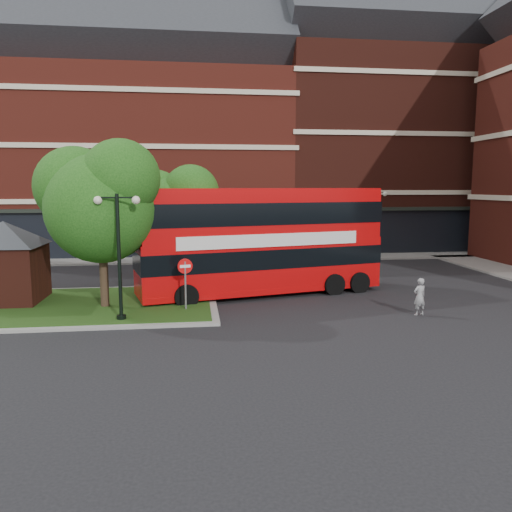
{
  "coord_description": "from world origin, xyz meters",
  "views": [
    {
      "loc": [
        -2.67,
        -19.2,
        5.27
      ],
      "look_at": [
        0.27,
        3.96,
        2.0
      ],
      "focal_mm": 35.0,
      "sensor_mm": 36.0,
      "label": 1
    }
  ],
  "objects": [
    {
      "name": "pavement_far",
      "position": [
        0.0,
        16.5,
        0.06
      ],
      "size": [
        44.0,
        3.0,
        0.12
      ],
      "primitive_type": "cube",
      "color": "slate",
      "rests_on": "ground"
    },
    {
      "name": "car_white",
      "position": [
        4.3,
        14.5,
        0.7
      ],
      "size": [
        4.27,
        1.54,
        1.4
      ],
      "primitive_type": "imported",
      "rotation": [
        0.0,
        0.0,
        1.56
      ],
      "color": "white",
      "rests_on": "ground"
    },
    {
      "name": "car_silver",
      "position": [
        -4.03,
        16.0,
        0.69
      ],
      "size": [
        4.22,
        2.11,
        1.38
      ],
      "primitive_type": "imported",
      "rotation": [
        0.0,
        0.0,
        1.45
      ],
      "color": "silver",
      "rests_on": "ground"
    },
    {
      "name": "tree_island_west",
      "position": [
        -6.6,
        2.58,
        4.79
      ],
      "size": [
        5.4,
        4.71,
        7.21
      ],
      "color": "#2D2116",
      "rests_on": "ground"
    },
    {
      "name": "traffic_island",
      "position": [
        -8.0,
        3.0,
        0.07
      ],
      "size": [
        12.6,
        7.6,
        0.15
      ],
      "color": "gray",
      "rests_on": "ground"
    },
    {
      "name": "ground",
      "position": [
        0.0,
        0.0,
        0.0
      ],
      "size": [
        120.0,
        120.0,
        0.0
      ],
      "primitive_type": "plane",
      "color": "black",
      "rests_on": "ground"
    },
    {
      "name": "lamp_far_right",
      "position": [
        10.0,
        14.5,
        2.83
      ],
      "size": [
        1.72,
        0.36,
        5.0
      ],
      "color": "black",
      "rests_on": "ground"
    },
    {
      "name": "terrace_far_left",
      "position": [
        -8.0,
        24.0,
        7.0
      ],
      "size": [
        26.0,
        12.0,
        14.0
      ],
      "primitive_type": "cube",
      "color": "maroon",
      "rests_on": "ground"
    },
    {
      "name": "no_entry_sign",
      "position": [
        -3.03,
        1.5,
        1.63
      ],
      "size": [
        0.63,
        0.19,
        2.29
      ],
      "rotation": [
        0.0,
        0.0,
        0.23
      ],
      "color": "slate",
      "rests_on": "ground"
    },
    {
      "name": "kiosk",
      "position": [
        -11.0,
        4.0,
        2.32
      ],
      "size": [
        6.51,
        6.51,
        3.6
      ],
      "color": "#471911",
      "rests_on": "traffic_island"
    },
    {
      "name": "woman",
      "position": [
        6.52,
        -0.17,
        0.77
      ],
      "size": [
        0.64,
        0.49,
        1.55
      ],
      "primitive_type": "imported",
      "rotation": [
        0.0,
        0.0,
        3.38
      ],
      "color": "gray",
      "rests_on": "ground"
    },
    {
      "name": "tree_island_east",
      "position": [
        -3.58,
        5.06,
        4.24
      ],
      "size": [
        4.46,
        3.9,
        6.29
      ],
      "color": "#2D2116",
      "rests_on": "ground"
    },
    {
      "name": "bus",
      "position": [
        0.6,
        4.64,
        2.98
      ],
      "size": [
        12.2,
        5.45,
        4.54
      ],
      "rotation": [
        0.0,
        0.0,
        0.24
      ],
      "color": "#BA0708",
      "rests_on": "ground"
    },
    {
      "name": "lamp_far_left",
      "position": [
        2.0,
        14.5,
        2.83
      ],
      "size": [
        1.72,
        0.36,
        5.0
      ],
      "color": "black",
      "rests_on": "ground"
    },
    {
      "name": "terrace_far_right",
      "position": [
        14.0,
        24.0,
        8.0
      ],
      "size": [
        18.0,
        12.0,
        16.0
      ],
      "primitive_type": "cube",
      "color": "#471911",
      "rests_on": "ground"
    },
    {
      "name": "lamp_island",
      "position": [
        -5.5,
        0.2,
        2.83
      ],
      "size": [
        1.72,
        0.36,
        5.0
      ],
      "color": "black",
      "rests_on": "ground"
    }
  ]
}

